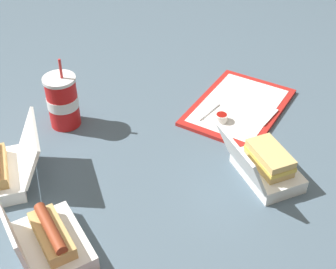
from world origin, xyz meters
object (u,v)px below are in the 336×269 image
clamshell_hotdog_corner (49,241)px  soda_cup_center (63,101)px  food_tray (239,107)px  plastic_fork (208,112)px  ketchup_cup (221,117)px  clamshell_sandwich_center (265,165)px  clamshell_hotdog_left (1,170)px

clamshell_hotdog_corner → soda_cup_center: size_ratio=1.02×
food_tray → plastic_fork: bearing=155.7°
clamshell_hotdog_corner → plastic_fork: bearing=7.9°
ketchup_cup → plastic_fork: (0.01, 0.06, -0.01)m
food_tray → clamshell_sandwich_center: bearing=-130.3°
food_tray → plastic_fork: size_ratio=3.83×
clamshell_sandwich_center → clamshell_hotdog_corner: bearing=159.9°
ketchup_cup → food_tray: bearing=7.0°
clamshell_hotdog_corner → ketchup_cup: bearing=3.0°
plastic_fork → clamshell_hotdog_left: (-0.61, 0.19, 0.02)m
clamshell_sandwich_center → soda_cup_center: soda_cup_center is taller
clamshell_hotdog_left → food_tray: bearing=-18.6°
clamshell_hotdog_left → soda_cup_center: (0.27, 0.09, 0.04)m
food_tray → clamshell_hotdog_corner: clamshell_hotdog_corner is taller
clamshell_hotdog_left → clamshell_sandwich_center: clamshell_hotdog_left is taller
food_tray → soda_cup_center: size_ratio=1.86×
clamshell_hotdog_left → clamshell_hotdog_corner: size_ratio=1.13×
food_tray → soda_cup_center: 0.56m
ketchup_cup → clamshell_sandwich_center: bearing=-114.0°
food_tray → plastic_fork: 0.11m
ketchup_cup → soda_cup_center: soda_cup_center is taller
food_tray → clamshell_sandwich_center: (-0.21, -0.25, 0.04)m
plastic_fork → ketchup_cup: bearing=-103.1°
clamshell_sandwich_center → ketchup_cup: bearing=66.0°
food_tray → clamshell_sandwich_center: size_ratio=1.73×
food_tray → clamshell_hotdog_corner: bearing=-176.4°
clamshell_sandwich_center → soda_cup_center: (-0.23, 0.58, 0.04)m
plastic_fork → food_tray: bearing=-30.7°
plastic_fork → clamshell_hotdog_corner: clamshell_hotdog_corner is taller
ketchup_cup → clamshell_hotdog_corner: clamshell_hotdog_corner is taller
plastic_fork → clamshell_sandwich_center: clamshell_sandwich_center is taller
ketchup_cup → clamshell_sandwich_center: size_ratio=0.16×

